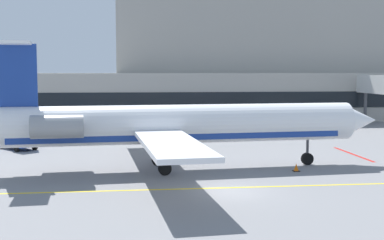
{
  "coord_description": "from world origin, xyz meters",
  "views": [
    {
      "loc": [
        -5.7,
        -29.18,
        6.94
      ],
      "look_at": [
        -0.71,
        13.12,
        3.0
      ],
      "focal_mm": 48.28,
      "sensor_mm": 36.0,
      "label": 1
    }
  ],
  "objects_px": {
    "regional_jet": "(171,125)",
    "baggage_tug": "(20,139)",
    "pushback_tractor": "(253,124)",
    "fuel_tank": "(313,119)"
  },
  "relations": [
    {
      "from": "baggage_tug",
      "to": "fuel_tank",
      "type": "relative_size",
      "value": 0.68
    },
    {
      "from": "baggage_tug",
      "to": "pushback_tractor",
      "type": "distance_m",
      "value": 26.59
    },
    {
      "from": "regional_jet",
      "to": "pushback_tractor",
      "type": "relative_size",
      "value": 6.94
    },
    {
      "from": "pushback_tractor",
      "to": "fuel_tank",
      "type": "distance_m",
      "value": 7.93
    },
    {
      "from": "baggage_tug",
      "to": "pushback_tractor",
      "type": "relative_size",
      "value": 0.95
    },
    {
      "from": "pushback_tractor",
      "to": "fuel_tank",
      "type": "relative_size",
      "value": 0.71
    },
    {
      "from": "regional_jet",
      "to": "baggage_tug",
      "type": "height_order",
      "value": "regional_jet"
    },
    {
      "from": "baggage_tug",
      "to": "regional_jet",
      "type": "bearing_deg",
      "value": -41.41
    },
    {
      "from": "pushback_tractor",
      "to": "baggage_tug",
      "type": "bearing_deg",
      "value": -154.74
    },
    {
      "from": "regional_jet",
      "to": "baggage_tug",
      "type": "xyz_separation_m",
      "value": [
        -12.74,
        11.23,
        -2.27
      ]
    }
  ]
}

